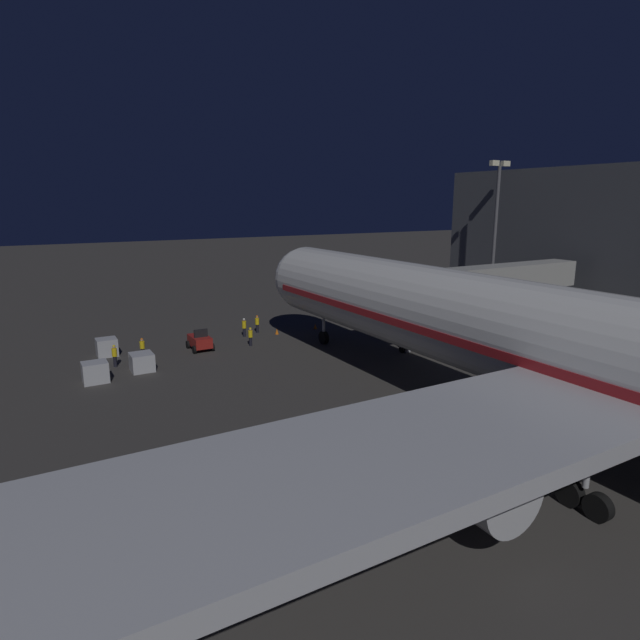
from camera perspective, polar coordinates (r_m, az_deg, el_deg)
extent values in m
plane|color=#383533|center=(34.88, 16.58, -9.64)|extent=(320.00, 320.00, 0.00)
cylinder|color=silver|center=(28.62, 28.76, -3.54)|extent=(6.02, 60.58, 6.02)
sphere|color=silver|center=(50.80, -1.59, 4.55)|extent=(5.90, 5.90, 5.90)
cube|color=maroon|center=(28.74, 28.67, -4.41)|extent=(6.08, 58.16, 0.50)
cube|color=black|center=(49.10, -0.59, 5.50)|extent=(3.31, 1.40, 0.90)
cube|color=#B7BABF|center=(28.36, 30.54, -6.11)|extent=(50.68, 7.56, 0.70)
cylinder|color=#B7BABF|center=(22.35, 14.70, -15.12)|extent=(2.97, 5.77, 2.97)
cylinder|color=black|center=(24.23, 9.82, -12.58)|extent=(2.53, 0.15, 2.53)
cylinder|color=#B7BABF|center=(48.44, 0.41, -0.03)|extent=(0.28, 0.28, 2.11)
cylinder|color=black|center=(48.83, 0.41, -1.92)|extent=(0.45, 1.20, 1.20)
cylinder|color=#B7BABF|center=(25.35, 27.04, -13.75)|extent=(0.28, 0.28, 2.11)
cylinder|color=black|center=(26.39, 25.45, -16.55)|extent=(0.45, 1.20, 1.20)
cylinder|color=black|center=(25.80, 27.91, -17.51)|extent=(0.45, 1.20, 1.20)
cube|color=#9E9E99|center=(52.69, 18.04, 4.22)|extent=(21.73, 2.60, 2.50)
cube|color=#9E9E99|center=(45.27, 8.73, 3.39)|extent=(3.20, 3.40, 3.00)
cube|color=black|center=(44.42, 7.32, 3.26)|extent=(0.70, 3.20, 2.70)
cylinder|color=#B7BABF|center=(46.57, 9.55, -0.75)|extent=(0.56, 0.56, 4.47)
cylinder|color=black|center=(47.43, 10.02, -2.94)|extent=(0.25, 0.60, 0.60)
cylinder|color=black|center=(46.69, 8.89, -3.15)|extent=(0.25, 0.60, 0.60)
cylinder|color=#59595E|center=(66.42, 18.38, 8.24)|extent=(0.40, 0.40, 16.97)
cube|color=#F9EFC6|center=(67.07, 19.45, 15.69)|extent=(1.10, 0.50, 0.60)
cube|color=#F9EFC6|center=(65.73, 18.39, 15.84)|extent=(1.10, 0.50, 0.60)
cube|color=maroon|center=(48.11, -12.90, -2.23)|extent=(1.50, 2.76, 0.90)
cube|color=black|center=(47.52, -12.79, -1.41)|extent=(1.20, 0.20, 0.70)
cylinder|color=black|center=(49.34, -12.31, -2.36)|extent=(0.24, 0.70, 0.70)
cylinder|color=black|center=(48.90, -14.11, -2.60)|extent=(0.24, 0.70, 0.70)
cylinder|color=black|center=(47.56, -11.59, -2.90)|extent=(0.24, 0.70, 0.70)
cylinder|color=black|center=(47.11, -13.46, -3.15)|extent=(0.24, 0.70, 0.70)
cube|color=#B7BABF|center=(43.47, -18.74, -4.34)|extent=(1.69, 1.81, 1.40)
cube|color=#B7BABF|center=(41.95, -23.18, -5.23)|extent=(1.76, 1.51, 1.53)
cube|color=#B7BABF|center=(48.65, -22.10, -2.74)|extent=(1.66, 1.56, 1.52)
cylinder|color=black|center=(53.42, -6.81, -0.92)|extent=(0.28, 0.28, 0.85)
cylinder|color=yellow|center=(53.25, -6.83, -0.14)|extent=(0.40, 0.40, 0.65)
sphere|color=tan|center=(53.15, -6.84, 0.33)|extent=(0.24, 0.24, 0.24)
sphere|color=orange|center=(53.14, -6.85, 0.38)|extent=(0.23, 0.23, 0.23)
cylinder|color=black|center=(48.62, -7.53, -2.32)|extent=(0.28, 0.28, 0.83)
cylinder|color=yellow|center=(48.44, -7.56, -1.49)|extent=(0.40, 0.40, 0.63)
sphere|color=tan|center=(48.33, -7.57, -0.99)|extent=(0.24, 0.24, 0.24)
sphere|color=yellow|center=(48.32, -7.57, -0.94)|extent=(0.23, 0.23, 0.23)
cylinder|color=black|center=(46.98, -18.65, -3.43)|extent=(0.28, 0.28, 0.84)
cylinder|color=yellow|center=(46.79, -18.72, -2.57)|extent=(0.40, 0.40, 0.62)
sphere|color=tan|center=(46.68, -18.75, -2.06)|extent=(0.24, 0.24, 0.24)
sphere|color=orange|center=(46.67, -18.76, -2.00)|extent=(0.23, 0.23, 0.23)
cylinder|color=black|center=(45.29, -21.32, -4.21)|extent=(0.28, 0.28, 0.87)
cylinder|color=yellow|center=(45.09, -21.39, -3.28)|extent=(0.40, 0.40, 0.66)
sphere|color=tan|center=(44.97, -21.44, -2.73)|extent=(0.24, 0.24, 0.24)
sphere|color=yellow|center=(44.96, -21.45, -2.67)|extent=(0.23, 0.23, 0.23)
cylinder|color=black|center=(51.99, -8.20, -1.33)|extent=(0.28, 0.28, 0.86)
cylinder|color=yellow|center=(51.81, -8.23, -0.49)|extent=(0.40, 0.40, 0.70)
sphere|color=tan|center=(51.71, -8.25, 0.01)|extent=(0.24, 0.24, 0.24)
sphere|color=white|center=(51.70, -8.25, 0.07)|extent=(0.23, 0.23, 0.23)
cone|color=orange|center=(54.60, -0.52, -0.69)|extent=(0.36, 0.36, 0.55)
cone|color=orange|center=(52.63, -4.70, -1.25)|extent=(0.36, 0.36, 0.55)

